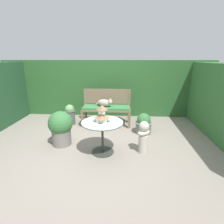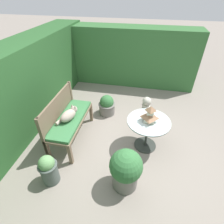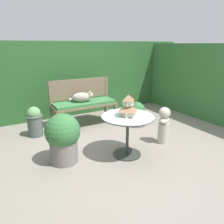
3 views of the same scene
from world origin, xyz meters
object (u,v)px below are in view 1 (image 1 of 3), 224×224
pagoda_birdhouse (102,115)px  potted_plant_path_edge (144,124)px  garden_bench (106,109)px  cat (105,103)px  garden_bust (143,136)px  potted_plant_table_near (70,114)px  patio_table (102,128)px  potted_plant_hedge_corner (61,127)px

pagoda_birdhouse → potted_plant_path_edge: (0.88, 0.97, -0.53)m
garden_bench → cat: 0.18m
cat → garden_bust: size_ratio=0.70×
garden_bench → cat: size_ratio=2.88×
cat → potted_plant_path_edge: size_ratio=0.89×
potted_plant_table_near → potted_plant_path_edge: 2.01m
cat → patio_table: size_ratio=0.57×
garden_bust → potted_plant_hedge_corner: 1.69m
cat → patio_table: cat is taller
pagoda_birdhouse → garden_bench: bearing=92.7°
cat → potted_plant_hedge_corner: (-0.79, -1.20, -0.24)m
potted_plant_table_near → garden_bench: bearing=1.3°
patio_table → potted_plant_table_near: patio_table is taller
garden_bust → potted_plant_table_near: garden_bust is taller
garden_bust → potted_plant_table_near: 2.31m
patio_table → potted_plant_path_edge: bearing=47.9°
garden_bench → potted_plant_hedge_corner: (-0.83, -1.20, -0.06)m
potted_plant_hedge_corner → patio_table: bearing=-17.1°
patio_table → potted_plant_path_edge: patio_table is taller
patio_table → potted_plant_hedge_corner: (-0.90, 0.28, -0.11)m
garden_bench → potted_plant_path_edge: size_ratio=2.57×
potted_plant_hedge_corner → cat: bearing=56.5°
potted_plant_path_edge → patio_table: bearing=-132.1°
garden_bust → potted_plant_path_edge: garden_bust is taller
patio_table → potted_plant_table_near: size_ratio=1.39×
patio_table → garden_bust: (0.78, 0.06, -0.16)m
patio_table → garden_bust: size_ratio=1.22×
patio_table → potted_plant_path_edge: (0.88, 0.97, -0.26)m
patio_table → potted_plant_table_near: bearing=126.3°
cat → pagoda_birdhouse: (0.11, -1.47, 0.14)m
garden_bench → pagoda_birdhouse: size_ratio=4.03×
potted_plant_hedge_corner → garden_bust: bearing=-7.5°
patio_table → garden_bust: 0.79m
potted_plant_table_near → potted_plant_hedge_corner: (0.17, -1.18, 0.10)m
patio_table → potted_plant_hedge_corner: bearing=162.9°
garden_bench → cat: bearing=-174.1°
garden_bust → potted_plant_hedge_corner: (-1.68, 0.22, 0.05)m
pagoda_birdhouse → potted_plant_table_near: 1.87m
patio_table → potted_plant_hedge_corner: 0.95m
cat → garden_bust: (0.89, -1.42, -0.29)m
patio_table → pagoda_birdhouse: (0.00, 0.00, 0.27)m
garden_bench → garden_bust: bearing=-59.3°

